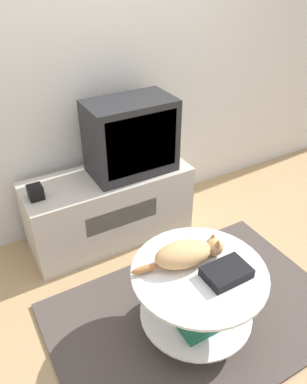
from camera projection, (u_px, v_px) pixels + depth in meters
ground_plane at (196, 316)px, 2.39m from camera, size 12.00×12.00×0.00m
wall_back at (99, 60)px, 2.63m from camera, size 8.00×0.05×2.60m
rug at (196, 315)px, 2.39m from camera, size 1.79×1.19×0.02m
tv_stand at (110, 207)px, 2.91m from camera, size 1.25×0.48×0.56m
tv at (131, 137)px, 2.68m from camera, size 0.62×0.36×0.54m
speaker at (36, 192)px, 2.48m from camera, size 0.10×0.10×0.10m
coffee_table at (198, 293)px, 2.13m from camera, size 0.75×0.75×0.48m
dvd_box at (226, 272)px, 1.99m from camera, size 0.25×0.17×0.05m
cat at (187, 253)px, 2.06m from camera, size 0.55×0.23×0.13m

